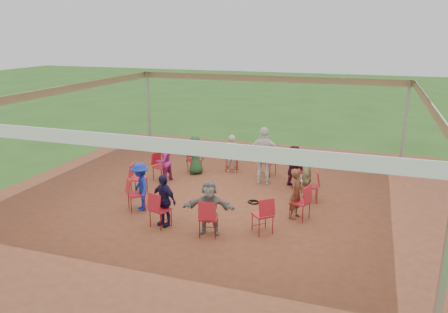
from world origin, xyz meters
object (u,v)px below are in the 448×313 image
(chair_10, at_px, (263,215))
(laptop, at_px, (300,180))
(person_seated_8, at_px, (296,194))
(chair_5, at_px, (161,167))
(chair_6, at_px, (139,179))
(chair_9, at_px, (209,218))
(person_seated_4, at_px, (163,161))
(person_seated_2, at_px, (232,154))
(chair_8, at_px, (160,210))
(chair_0, at_px, (310,186))
(chair_11, at_px, (300,202))
(person_seated_5, at_px, (140,187))
(chair_4, at_px, (194,160))
(chair_3, at_px, (232,158))
(person_seated_3, at_px, (195,155))
(cable_coil, at_px, (254,202))
(person_seated_6, at_px, (164,200))
(chair_7, at_px, (136,195))
(person_seated_0, at_px, (306,179))
(person_seated_1, at_px, (294,166))
(chair_1, at_px, (297,172))
(standing_person, at_px, (264,156))
(chair_2, at_px, (268,163))

(chair_10, bearing_deg, laptop, 36.11)
(person_seated_8, bearing_deg, chair_5, 90.00)
(chair_6, distance_m, chair_9, 3.49)
(person_seated_4, bearing_deg, person_seated_2, 150.00)
(chair_10, relative_size, person_seated_2, 0.69)
(chair_6, relative_size, chair_8, 1.00)
(chair_0, relative_size, chair_6, 1.00)
(chair_9, height_order, chair_11, same)
(chair_6, xyz_separation_m, person_seated_5, (0.66, -1.06, 0.21))
(chair_11, height_order, person_seated_4, person_seated_4)
(laptop, bearing_deg, chair_5, 74.05)
(chair_10, relative_size, person_seated_4, 0.69)
(chair_4, xyz_separation_m, person_seated_2, (1.17, 0.45, 0.21))
(chair_5, xyz_separation_m, person_seated_8, (4.57, -1.53, 0.21))
(chair_3, xyz_separation_m, person_seated_3, (-1.06, -0.66, 0.21))
(chair_8, height_order, person_seated_5, person_seated_5)
(laptop, bearing_deg, cable_coil, 104.08)
(chair_4, bearing_deg, person_seated_6, 60.82)
(chair_0, height_order, person_seated_3, person_seated_3)
(chair_5, relative_size, person_seated_6, 0.69)
(chair_6, height_order, cable_coil, chair_6)
(chair_5, bearing_deg, chair_6, 15.00)
(chair_4, relative_size, chair_11, 1.00)
(chair_7, bearing_deg, person_seated_0, 75.38)
(person_seated_0, relative_size, person_seated_5, 1.00)
(chair_3, relative_size, chair_4, 1.00)
(laptop, bearing_deg, chair_10, 156.11)
(chair_3, xyz_separation_m, person_seated_4, (-1.74, -1.67, 0.21))
(chair_6, xyz_separation_m, person_seated_1, (4.18, 2.05, 0.21))
(person_seated_5, bearing_deg, laptop, 75.57)
(chair_1, relative_size, chair_10, 1.00)
(chair_9, bearing_deg, chair_0, 45.00)
(chair_6, xyz_separation_m, chair_11, (4.76, -0.29, 0.00))
(person_seated_8, bearing_deg, chair_10, 170.31)
(chair_6, relative_size, chair_10, 1.00)
(chair_9, bearing_deg, person_seated_2, 90.00)
(chair_7, distance_m, chair_9, 2.47)
(chair_6, relative_size, chair_9, 1.00)
(chair_5, bearing_deg, chair_3, 150.00)
(chair_1, relative_size, person_seated_3, 0.69)
(chair_10, relative_size, standing_person, 0.50)
(chair_1, xyz_separation_m, chair_2, (-1.07, 0.71, 0.00))
(chair_2, distance_m, chair_5, 3.49)
(chair_1, relative_size, chair_2, 1.00)
(chair_1, bearing_deg, person_seated_8, 147.53)
(person_seated_2, height_order, cable_coil, person_seated_2)
(chair_4, height_order, person_seated_5, person_seated_5)
(chair_1, relative_size, chair_3, 1.00)
(chair_6, bearing_deg, chair_7, 15.00)
(chair_7, bearing_deg, chair_3, 120.00)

